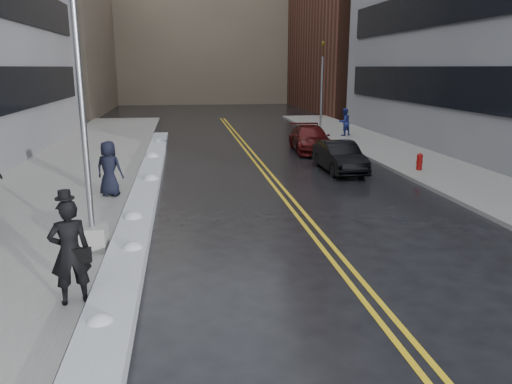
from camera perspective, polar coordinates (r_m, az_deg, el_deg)
name	(u,v)px	position (r m, az deg, el deg)	size (l,w,h in m)	color
ground	(238,281)	(10.90, -2.11, -10.14)	(160.00, 160.00, 0.00)	black
sidewalk_west	(63,183)	(20.89, -21.17, 0.99)	(5.50, 50.00, 0.15)	gray
sidewalk_east	(440,171)	(23.17, 20.32, 2.28)	(4.00, 50.00, 0.15)	gray
lane_line_left	(267,178)	(20.66, 1.30, 1.61)	(0.12, 50.00, 0.01)	gold
lane_line_right	(274,178)	(20.71, 2.12, 1.64)	(0.12, 50.00, 0.01)	gold
snow_ridge	(146,190)	(18.44, -12.48, 0.28)	(0.90, 30.00, 0.34)	#B8BBC2
building_west_far	(29,19)	(55.96, -24.53, 17.54)	(14.00, 22.00, 18.00)	gray
building_far	(202,16)	(70.25, -6.22, 19.36)	(36.00, 16.00, 22.00)	gray
lamppost	(86,153)	(12.24, -18.88, 4.24)	(0.65, 0.65, 7.62)	gray
fire_hydrant	(420,161)	(22.62, 18.19, 3.41)	(0.26, 0.26, 0.73)	maroon
traffic_signal	(322,83)	(35.22, 7.53, 12.25)	(0.16, 0.20, 6.00)	gray
pedestrian_fedora	(70,252)	(9.88, -20.51, -6.43)	(0.74, 0.48, 2.02)	black
pedestrian_c	(109,168)	(17.78, -16.44, 2.60)	(0.93, 0.60, 1.90)	black
pedestrian_east	(344,122)	(32.95, 10.07, 7.88)	(0.85, 0.66, 1.75)	navy
car_black	(340,157)	(22.13, 9.53, 3.99)	(1.40, 4.01, 1.32)	black
car_maroon	(310,139)	(27.31, 6.24, 6.05)	(1.92, 4.73, 1.37)	#480B0C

